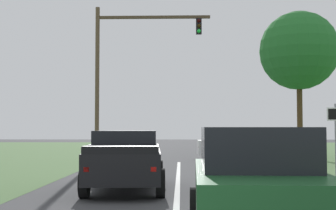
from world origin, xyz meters
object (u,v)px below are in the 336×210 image
object	(u,v)px
keep_moving_sign	(336,133)
oak_tree_right	(299,51)
pickup_truck_lead	(126,159)
crossing_suv_far	(236,145)
red_suv_near	(254,181)
traffic_light	(124,62)

from	to	relation	value
keep_moving_sign	oak_tree_right	world-z (taller)	oak_tree_right
pickup_truck_lead	oak_tree_right	size ratio (longest dim) A/B	0.55
crossing_suv_far	oak_tree_right	bearing A→B (deg)	33.40
red_suv_near	traffic_light	bearing A→B (deg)	103.62
traffic_light	keep_moving_sign	world-z (taller)	traffic_light
pickup_truck_lead	red_suv_near	bearing A→B (deg)	-64.89
red_suv_near	pickup_truck_lead	size ratio (longest dim) A/B	0.91
red_suv_near	pickup_truck_lead	distance (m)	6.90
red_suv_near	oak_tree_right	distance (m)	24.44
traffic_light	oak_tree_right	distance (m)	11.84
red_suv_near	pickup_truck_lead	world-z (taller)	red_suv_near
crossing_suv_far	red_suv_near	bearing A→B (deg)	-95.81
pickup_truck_lead	crossing_suv_far	world-z (taller)	pickup_truck_lead
pickup_truck_lead	oak_tree_right	distance (m)	19.98
oak_tree_right	red_suv_near	bearing A→B (deg)	-105.96
red_suv_near	crossing_suv_far	bearing A→B (deg)	84.19
traffic_light	crossing_suv_far	xyz separation A→B (m)	(6.57, 1.04, -4.82)
keep_moving_sign	oak_tree_right	distance (m)	16.15
traffic_light	keep_moving_sign	xyz separation A→B (m)	(8.48, -11.05, -4.00)
traffic_light	crossing_suv_far	world-z (taller)	traffic_light
pickup_truck_lead	crossing_suv_far	xyz separation A→B (m)	(4.95, 13.58, -0.04)
red_suv_near	traffic_light	size ratio (longest dim) A/B	0.54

